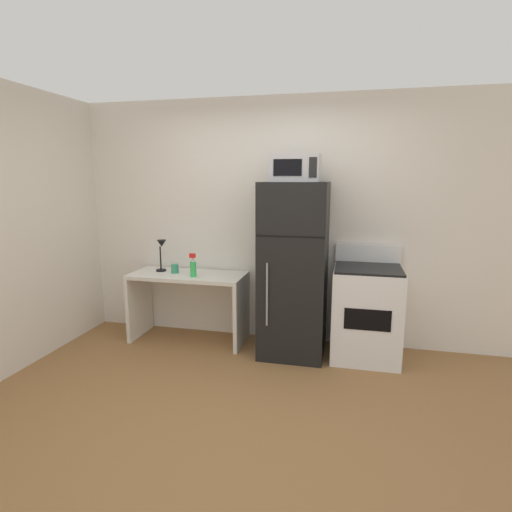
# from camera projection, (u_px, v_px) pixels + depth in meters

# --- Properties ---
(ground_plane) EXTENTS (12.00, 12.00, 0.00)m
(ground_plane) POSITION_uv_depth(u_px,v_px,m) (232.00, 419.00, 3.01)
(ground_plane) COLOR olive
(wall_back_white) EXTENTS (5.00, 0.10, 2.60)m
(wall_back_white) POSITION_uv_depth(u_px,v_px,m) (275.00, 222.00, 4.39)
(wall_back_white) COLOR silver
(wall_back_white) RESTS_ON ground
(desk) EXTENTS (1.24, 0.54, 0.75)m
(desk) POSITION_uv_depth(u_px,v_px,m) (188.00, 293.00, 4.41)
(desk) COLOR silver
(desk) RESTS_ON ground
(desk_lamp) EXTENTS (0.14, 0.12, 0.35)m
(desk_lamp) POSITION_uv_depth(u_px,v_px,m) (161.00, 250.00, 4.43)
(desk_lamp) COLOR black
(desk_lamp) RESTS_ON desk
(coffee_mug) EXTENTS (0.08, 0.08, 0.09)m
(coffee_mug) POSITION_uv_depth(u_px,v_px,m) (175.00, 269.00, 4.40)
(coffee_mug) COLOR #338C66
(coffee_mug) RESTS_ON desk
(spray_bottle) EXTENTS (0.06, 0.06, 0.25)m
(spray_bottle) POSITION_uv_depth(u_px,v_px,m) (193.00, 268.00, 4.21)
(spray_bottle) COLOR green
(spray_bottle) RESTS_ON desk
(refrigerator) EXTENTS (0.64, 0.68, 1.73)m
(refrigerator) POSITION_uv_depth(u_px,v_px,m) (294.00, 270.00, 4.03)
(refrigerator) COLOR black
(refrigerator) RESTS_ON ground
(microwave) EXTENTS (0.46, 0.35, 0.26)m
(microwave) POSITION_uv_depth(u_px,v_px,m) (295.00, 168.00, 3.83)
(microwave) COLOR #B7B7BC
(microwave) RESTS_ON refrigerator
(oven_range) EXTENTS (0.65, 0.61, 1.10)m
(oven_range) POSITION_uv_depth(u_px,v_px,m) (366.00, 312.00, 3.98)
(oven_range) COLOR white
(oven_range) RESTS_ON ground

